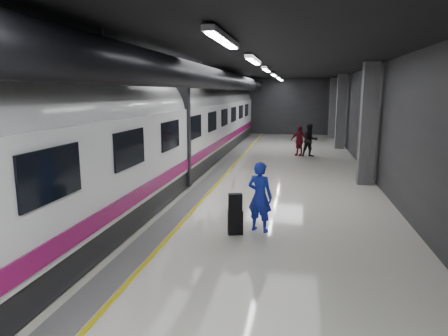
{
  "coord_description": "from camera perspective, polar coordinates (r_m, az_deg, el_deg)",
  "views": [
    {
      "loc": [
        2.02,
        -13.54,
        3.42
      ],
      "look_at": [
        -0.09,
        -2.25,
        1.24
      ],
      "focal_mm": 32.0,
      "sensor_mm": 36.0,
      "label": 1
    }
  ],
  "objects": [
    {
      "name": "traveler_main",
      "position": [
        9.93,
        5.15,
        -4.1
      ],
      "size": [
        0.75,
        0.62,
        1.77
      ],
      "primitive_type": "imported",
      "rotation": [
        0.0,
        0.0,
        2.79
      ],
      "color": "#1B36CB",
      "rests_on": "ground"
    },
    {
      "name": "suitcase_far",
      "position": [
        25.24,
        10.66,
        3.3
      ],
      "size": [
        0.37,
        0.3,
        0.46
      ],
      "primitive_type": "cube",
      "rotation": [
        0.0,
        0.0,
        0.36
      ],
      "color": "black",
      "rests_on": "ground"
    },
    {
      "name": "traveler_far_b",
      "position": [
        22.32,
        10.68,
        3.87
      ],
      "size": [
        1.04,
        0.78,
        1.64
      ],
      "primitive_type": "imported",
      "rotation": [
        0.0,
        0.0,
        -0.45
      ],
      "color": "maroon",
      "rests_on": "ground"
    },
    {
      "name": "platform_hall",
      "position": [
        14.68,
        1.55,
        11.19
      ],
      "size": [
        10.02,
        40.02,
        4.51
      ],
      "color": "black",
      "rests_on": "ground"
    },
    {
      "name": "ground",
      "position": [
        14.11,
        2.02,
        -3.29
      ],
      "size": [
        40.0,
        40.0,
        0.0
      ],
      "primitive_type": "plane",
      "color": "beige",
      "rests_on": "ground"
    },
    {
      "name": "train",
      "position": [
        14.59,
        -10.69,
        5.24
      ],
      "size": [
        3.05,
        38.0,
        4.05
      ],
      "color": "black",
      "rests_on": "ground"
    },
    {
      "name": "shoulder_bag",
      "position": [
        9.66,
        1.62,
        -4.95
      ],
      "size": [
        0.36,
        0.26,
        0.44
      ],
      "primitive_type": "cube",
      "rotation": [
        0.0,
        0.0,
        0.29
      ],
      "color": "black",
      "rests_on": "suitcase_main"
    },
    {
      "name": "traveler_far_a",
      "position": [
        22.0,
        12.18,
        3.88
      ],
      "size": [
        1.04,
        0.92,
        1.77
      ],
      "primitive_type": "imported",
      "rotation": [
        0.0,
        0.0,
        0.35
      ],
      "color": "black",
      "rests_on": "ground"
    },
    {
      "name": "suitcase_main",
      "position": [
        9.84,
        1.63,
        -7.78
      ],
      "size": [
        0.41,
        0.32,
        0.59
      ],
      "primitive_type": "cube",
      "rotation": [
        0.0,
        0.0,
        0.28
      ],
      "color": "black",
      "rests_on": "ground"
    }
  ]
}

